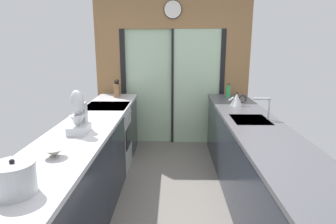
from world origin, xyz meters
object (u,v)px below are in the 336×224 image
(stock_pot, at_px, (14,179))
(kettle, at_px, (237,100))
(oven_range, at_px, (108,138))
(knife_block, at_px, (117,90))
(mixing_bowl, at_px, (54,152))
(stand_mixer, at_px, (78,117))
(soap_bottle_far, at_px, (228,92))

(stock_pot, distance_m, kettle, 3.01)
(oven_range, height_order, knife_block, knife_block)
(mixing_bowl, bearing_deg, oven_range, 90.57)
(mixing_bowl, distance_m, kettle, 2.59)
(oven_range, relative_size, mixing_bowl, 5.50)
(stand_mixer, height_order, stock_pot, stand_mixer)
(soap_bottle_far, bearing_deg, oven_range, -159.38)
(stand_mixer, bearing_deg, oven_range, 90.85)
(knife_block, bearing_deg, stand_mixer, -90.00)
(mixing_bowl, bearing_deg, stand_mixer, 90.00)
(kettle, xyz_separation_m, soap_bottle_far, (-0.00, 0.63, 0.01))
(mixing_bowl, relative_size, stand_mixer, 0.40)
(stock_pot, bearing_deg, mixing_bowl, 90.00)
(oven_range, distance_m, kettle, 1.88)
(mixing_bowl, bearing_deg, soap_bottle_far, 54.74)
(stock_pot, bearing_deg, kettle, 53.73)
(mixing_bowl, bearing_deg, kettle, 46.57)
(soap_bottle_far, bearing_deg, mixing_bowl, -125.26)
(kettle, relative_size, soap_bottle_far, 1.15)
(knife_block, xyz_separation_m, soap_bottle_far, (1.78, -0.00, -0.02))
(knife_block, relative_size, kettle, 1.14)
(knife_block, relative_size, stand_mixer, 0.68)
(oven_range, distance_m, stock_pot, 2.45)
(kettle, bearing_deg, knife_block, 160.38)
(stand_mixer, height_order, soap_bottle_far, stand_mixer)
(mixing_bowl, xyz_separation_m, kettle, (1.78, 1.88, 0.05))
(mixing_bowl, xyz_separation_m, soap_bottle_far, (1.78, 2.52, 0.05))
(oven_range, height_order, stock_pot, stock_pot)
(soap_bottle_far, bearing_deg, stock_pot, -120.16)
(knife_block, xyz_separation_m, kettle, (1.78, -0.64, -0.02))
(stand_mixer, xyz_separation_m, stock_pot, (-0.00, -1.15, -0.07))
(stock_pot, height_order, soap_bottle_far, soap_bottle_far)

